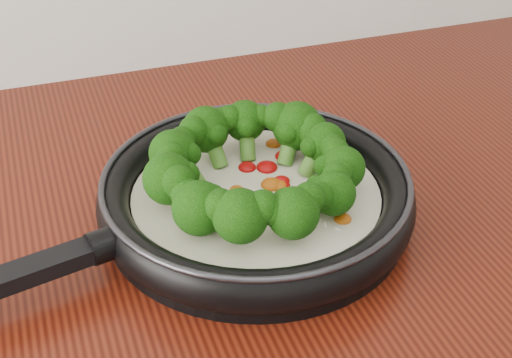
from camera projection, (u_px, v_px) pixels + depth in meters
name	position (u px, v px, depth m)	size (l,w,h in m)	color
skillet	(253.00, 191.00, 0.74)	(0.53, 0.38, 0.09)	black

